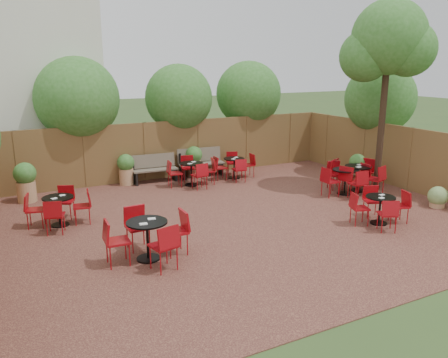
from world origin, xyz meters
TOP-DOWN VIEW (x-y plane):
  - ground at (0.00, 0.00)m, footprint 80.00×80.00m
  - courtyard_paving at (0.00, 0.00)m, footprint 12.00×10.00m
  - fence_back at (0.00, 5.00)m, footprint 12.00×0.08m
  - fence_right at (6.00, 0.00)m, footprint 0.08×10.00m
  - neighbour_building at (-4.50, 8.00)m, footprint 5.00×4.00m
  - overhang_foliage at (-1.07, 3.27)m, footprint 15.67×10.71m
  - courtyard_tree at (5.14, 0.45)m, footprint 2.48×2.38m
  - park_bench_left at (-0.84, 4.63)m, footprint 1.54×0.59m
  - park_bench_right at (0.88, 4.63)m, footprint 1.65×0.65m
  - bistro_tables at (0.77, 0.88)m, footprint 10.42×7.22m
  - planters at (-0.74, 3.81)m, footprint 10.54×4.00m

SIDE VIEW (x-z plane):
  - ground at x=0.00m, z-range 0.00..0.00m
  - courtyard_paving at x=0.00m, z-range 0.00..0.02m
  - bistro_tables at x=0.77m, z-range -0.01..0.94m
  - park_bench_left at x=-0.84m, z-range 0.03..0.97m
  - park_bench_right at x=0.88m, z-range 0.03..1.03m
  - planters at x=-0.74m, z-range 0.02..1.19m
  - fence_back at x=0.00m, z-range 0.00..2.00m
  - fence_right at x=6.00m, z-range 0.00..2.00m
  - overhang_foliage at x=-1.07m, z-range 1.37..4.08m
  - neighbour_building at x=-4.50m, z-range 0.00..8.00m
  - courtyard_tree at x=5.14m, z-range 1.59..7.36m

